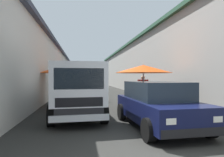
{
  "coord_description": "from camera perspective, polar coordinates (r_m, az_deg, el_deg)",
  "views": [
    {
      "loc": [
        -3.46,
        1.59,
        1.6
      ],
      "look_at": [
        8.34,
        -0.24,
        1.52
      ],
      "focal_mm": 32.1,
      "sensor_mm": 36.0,
      "label": 1
    }
  ],
  "objects": [
    {
      "name": "ground",
      "position": [
        17.11,
        -3.47,
        -5.0
      ],
      "size": [
        90.0,
        90.0,
        0.0
      ],
      "primitive_type": "plane",
      "color": "#282826"
    },
    {
      "name": "building_left_whitewash",
      "position": [
        20.03,
        -25.18,
        2.25
      ],
      "size": [
        49.8,
        7.5,
        4.53
      ],
      "color": "beige",
      "rests_on": "ground"
    },
    {
      "name": "building_right_concrete",
      "position": [
        21.16,
        15.83,
        3.41
      ],
      "size": [
        49.8,
        7.5,
        5.44
      ],
      "color": "gray",
      "rests_on": "ground"
    },
    {
      "name": "fruit_stall_far_right",
      "position": [
        10.22,
        8.8,
        1.5
      ],
      "size": [
        2.87,
        2.87,
        2.3
      ],
      "color": "#9E9EA3",
      "rests_on": "ground"
    },
    {
      "name": "fruit_stall_near_right",
      "position": [
        11.83,
        -13.82,
        1.79
      ],
      "size": [
        2.71,
        2.71,
        2.35
      ],
      "color": "#9E9EA3",
      "rests_on": "ground"
    },
    {
      "name": "fruit_stall_mid_lane",
      "position": [
        18.87,
        -12.08,
        0.59
      ],
      "size": [
        2.67,
        2.67,
        2.18
      ],
      "color": "#9E9EA3",
      "rests_on": "ground"
    },
    {
      "name": "fruit_stall_far_left",
      "position": [
        21.36,
        -10.4,
        0.54
      ],
      "size": [
        2.88,
        2.88,
        2.14
      ],
      "color": "#9E9EA3",
      "rests_on": "ground"
    },
    {
      "name": "hatchback_car",
      "position": [
        6.63,
        12.84,
        -7.1
      ],
      "size": [
        3.99,
        2.08,
        1.45
      ],
      "color": "#0F1438",
      "rests_on": "ground"
    },
    {
      "name": "delivery_truck",
      "position": [
        7.44,
        -9.83,
        -3.94
      ],
      "size": [
        5.01,
        2.19,
        2.08
      ],
      "color": "black",
      "rests_on": "ground"
    },
    {
      "name": "vendor_by_crates",
      "position": [
        13.41,
        -4.02,
        -2.77
      ],
      "size": [
        0.46,
        0.46,
        1.52
      ],
      "color": "navy",
      "rests_on": "ground"
    },
    {
      "name": "vendor_in_shade",
      "position": [
        11.77,
        8.81,
        -2.61
      ],
      "size": [
        0.46,
        0.54,
        1.7
      ],
      "color": "navy",
      "rests_on": "ground"
    },
    {
      "name": "plastic_stool",
      "position": [
        10.31,
        -9.16,
        -6.73
      ],
      "size": [
        0.3,
        0.3,
        0.43
      ],
      "color": "red",
      "rests_on": "ground"
    }
  ]
}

